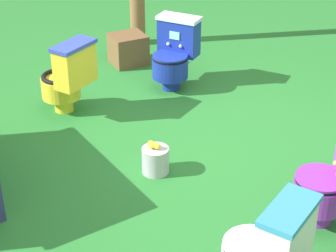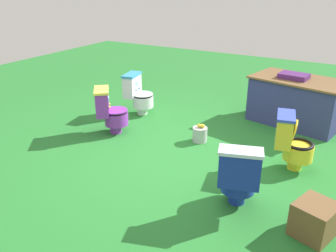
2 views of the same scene
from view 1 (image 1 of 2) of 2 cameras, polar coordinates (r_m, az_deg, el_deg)
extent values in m
plane|color=#26752D|center=(5.20, 2.94, -2.27)|extent=(14.00, 14.00, 0.00)
cylinder|color=yellow|center=(5.90, -9.82, 2.11)|extent=(0.21, 0.21, 0.14)
cylinder|color=yellow|center=(5.84, -10.10, 3.64)|extent=(0.44, 0.44, 0.20)
torus|color=black|center=(5.79, -10.20, 4.64)|extent=(0.42, 0.42, 0.04)
cylinder|color=#3347B2|center=(5.81, -10.15, 4.17)|extent=(0.29, 0.29, 0.01)
cube|color=yellow|center=(5.61, -8.80, 5.63)|extent=(0.27, 0.44, 0.37)
cube|color=#3347B2|center=(5.53, -8.95, 7.56)|extent=(0.30, 0.47, 0.04)
cube|color=#8CE0E5|center=(5.65, -9.62, 6.30)|extent=(0.03, 0.11, 0.08)
cylinder|color=yellow|center=(5.67, -9.56, 5.70)|extent=(0.16, 0.36, 0.35)
sphere|color=#3347B2|center=(5.64, -10.03, 5.13)|extent=(0.04, 0.04, 0.04)
sphere|color=#3347B2|center=(5.74, -9.11, 5.63)|extent=(0.04, 0.04, 0.04)
cylinder|color=purple|center=(4.48, 14.10, -8.01)|extent=(0.25, 0.25, 0.14)
cylinder|color=purple|center=(4.37, 14.10, -6.23)|extent=(0.52, 0.52, 0.20)
torus|color=black|center=(4.31, 14.28, -5.01)|extent=(0.50, 0.50, 0.04)
cylinder|color=#EACC4C|center=(4.34, 14.20, -5.58)|extent=(0.34, 0.34, 0.01)
cylinder|color=purple|center=(4.30, 14.32, -4.77)|extent=(0.51, 0.51, 0.02)
sphere|color=#EACC4C|center=(4.33, 15.58, -3.41)|extent=(0.04, 0.04, 0.04)
cylinder|color=#192D9E|center=(6.25, 0.27, 4.15)|extent=(0.23, 0.23, 0.14)
cylinder|color=#192D9E|center=(6.16, 0.19, 5.52)|extent=(0.47, 0.47, 0.20)
torus|color=black|center=(6.12, 0.20, 6.48)|extent=(0.45, 0.45, 0.04)
cylinder|color=silver|center=(6.14, 0.19, 6.03)|extent=(0.30, 0.30, 0.01)
cube|color=#192D9E|center=(6.23, 1.03, 8.41)|extent=(0.45, 0.31, 0.37)
cube|color=silver|center=(6.16, 1.05, 10.17)|extent=(0.48, 0.34, 0.04)
cube|color=#8CE0E5|center=(6.13, 0.62, 8.55)|extent=(0.11, 0.04, 0.08)
cylinder|color=#192D9E|center=(6.11, 0.20, 6.67)|extent=(0.45, 0.45, 0.02)
sphere|color=silver|center=(6.13, 1.19, 7.56)|extent=(0.04, 0.04, 0.04)
sphere|color=silver|center=(6.19, 0.01, 7.77)|extent=(0.04, 0.04, 0.04)
torus|color=black|center=(3.66, 8.02, -11.29)|extent=(0.41, 0.41, 0.04)
cube|color=white|center=(3.51, 11.16, -10.47)|extent=(0.26, 0.44, 0.37)
cube|color=#338CBF|center=(3.38, 11.49, -7.81)|extent=(0.29, 0.47, 0.04)
cube|color=#8CE0E5|center=(3.50, 9.71, -9.30)|extent=(0.03, 0.11, 0.08)
cylinder|color=white|center=(3.65, 8.05, -11.03)|extent=(0.42, 0.42, 0.02)
sphere|color=#338CBF|center=(3.52, 9.02, -11.16)|extent=(0.04, 0.04, 0.04)
sphere|color=#338CBF|center=(3.62, 10.00, -9.93)|extent=(0.04, 0.04, 0.04)
cube|color=brown|center=(6.84, -3.79, 7.27)|extent=(0.44, 0.46, 0.34)
cylinder|color=#B7B7BF|center=(4.85, -1.19, -3.26)|extent=(0.22, 0.22, 0.22)
ellipsoid|color=yellow|center=(4.77, -1.07, -1.90)|extent=(0.07, 0.05, 0.05)
ellipsoid|color=yellow|center=(4.78, -1.59, -1.82)|extent=(0.07, 0.05, 0.05)
ellipsoid|color=yellow|center=(4.80, -1.58, -1.70)|extent=(0.07, 0.05, 0.05)
camera|label=2|loc=(8.74, 11.53, 25.72)|focal=37.42mm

